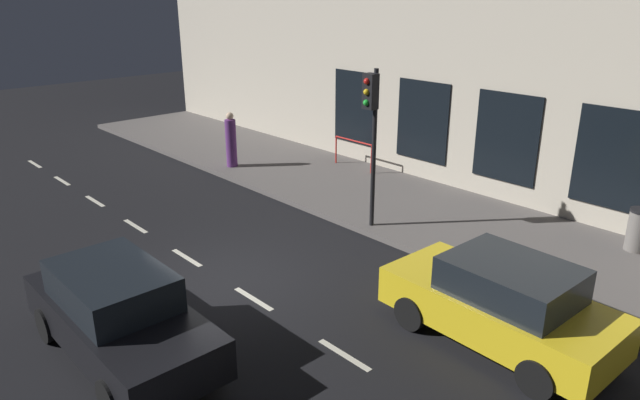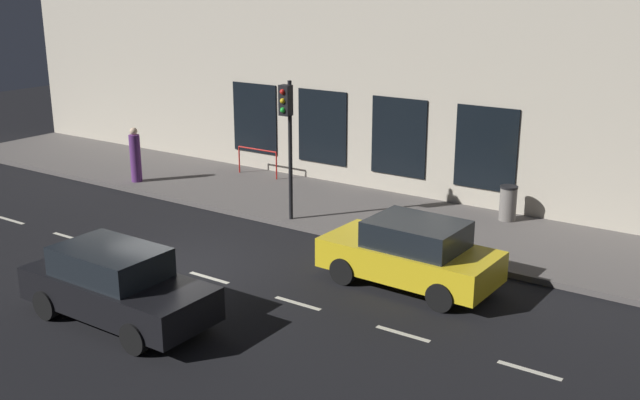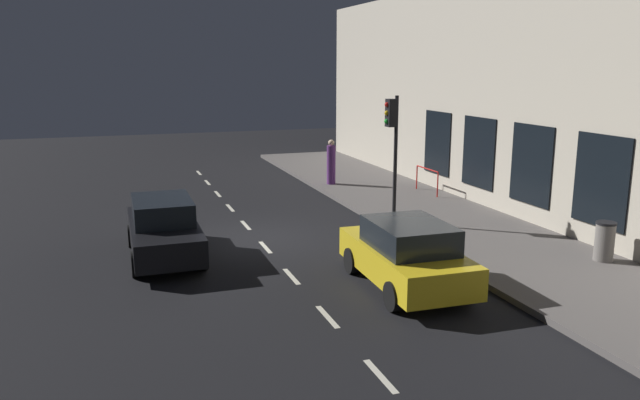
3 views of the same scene
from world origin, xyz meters
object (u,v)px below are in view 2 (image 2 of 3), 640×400
at_px(parked_car_1, 116,285).
at_px(pedestrian_0, 135,156).
at_px(parked_car_0, 411,253).
at_px(traffic_light, 287,121).
at_px(trash_bin, 508,203).

height_order(parked_car_1, pedestrian_0, pedestrian_0).
bearing_deg(parked_car_0, parked_car_1, 142.34).
distance_m(traffic_light, pedestrian_0, 7.12).
distance_m(parked_car_0, pedestrian_0, 12.02).
height_order(traffic_light, parked_car_1, traffic_light).
bearing_deg(traffic_light, parked_car_1, -173.62).
distance_m(parked_car_0, trash_bin, 5.48).
height_order(traffic_light, pedestrian_0, traffic_light).
distance_m(traffic_light, trash_bin, 6.73).
distance_m(pedestrian_0, trash_bin, 12.41).
relative_size(traffic_light, trash_bin, 3.93).
bearing_deg(traffic_light, parked_car_0, -111.58).
distance_m(parked_car_1, pedestrian_0, 10.70).
bearing_deg(parked_car_0, traffic_light, 70.18).
bearing_deg(trash_bin, traffic_light, 123.97).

